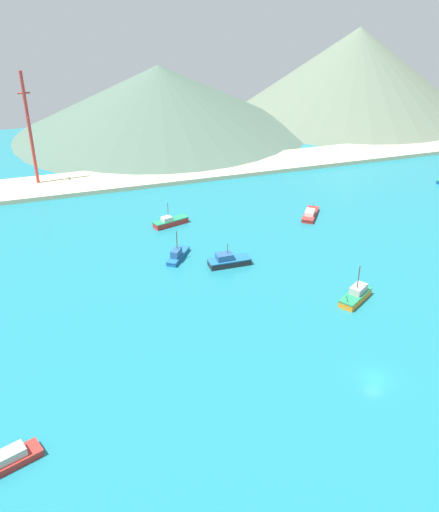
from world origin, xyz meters
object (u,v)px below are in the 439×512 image
fishing_boat_2 (228,261)px  radio_tower (30,130)px  fishing_boat_8 (356,295)px  fishing_boat_3 (310,214)px  fishing_boat_0 (170,222)px  fishing_boat_7 (178,255)px

fishing_boat_2 → radio_tower: 72.02m
radio_tower → fishing_boat_8: bearing=-56.8°
fishing_boat_3 → radio_tower: bearing=145.2°
fishing_boat_2 → radio_tower: size_ratio=0.28×
fishing_boat_0 → radio_tower: (-28.87, 37.47, 15.25)m
fishing_boat_0 → fishing_boat_8: size_ratio=1.08×
fishing_boat_3 → fishing_boat_8: fishing_boat_8 is taller
radio_tower → fishing_boat_7: bearing=-64.5°
fishing_boat_3 → fishing_boat_7: bearing=-163.4°
fishing_boat_3 → radio_tower: (-63.03, 43.81, 15.38)m
fishing_boat_3 → radio_tower: size_ratio=0.29×
fishing_boat_7 → fishing_boat_8: bearing=-44.4°
fishing_boat_7 → radio_tower: size_ratio=0.26×
fishing_boat_8 → fishing_boat_3: bearing=75.5°
fishing_boat_2 → fishing_boat_3: bearing=31.7°
fishing_boat_0 → fishing_boat_3: fishing_boat_0 is taller
fishing_boat_2 → radio_tower: (-35.38, 60.88, 15.08)m
radio_tower → fishing_boat_3: bearing=-34.8°
fishing_boat_3 → fishing_boat_7: size_ratio=1.14×
fishing_boat_0 → fishing_boat_2: size_ratio=1.03×
fishing_boat_8 → fishing_boat_2: bearing=131.1°
fishing_boat_3 → fishing_boat_8: size_ratio=1.10×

